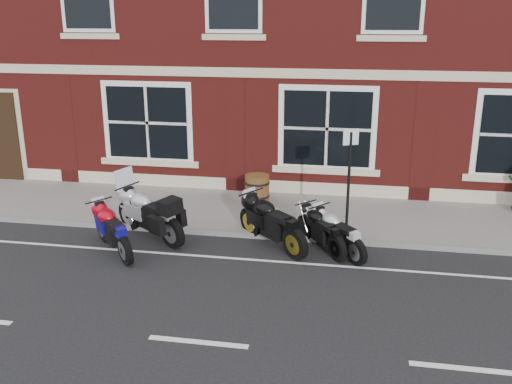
% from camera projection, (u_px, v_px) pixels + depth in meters
% --- Properties ---
extents(ground, '(80.00, 80.00, 0.00)m').
position_uv_depth(ground, '(238.00, 263.00, 11.71)').
color(ground, black).
rests_on(ground, ground).
extents(sidewalk, '(30.00, 3.00, 0.12)m').
position_uv_depth(sidewalk, '(262.00, 212.00, 14.51)').
color(sidewalk, slate).
rests_on(sidewalk, ground).
extents(kerb, '(30.00, 0.16, 0.12)m').
position_uv_depth(kerb, '(250.00, 235.00, 13.02)').
color(kerb, slate).
rests_on(kerb, ground).
extents(moto_touring_silver, '(2.00, 1.42, 1.52)m').
position_uv_depth(moto_touring_silver, '(149.00, 211.00, 12.87)').
color(moto_touring_silver, black).
rests_on(moto_touring_silver, ground).
extents(moto_sport_red, '(1.49, 1.65, 0.94)m').
position_uv_depth(moto_sport_red, '(114.00, 228.00, 12.12)').
color(moto_sport_red, black).
rests_on(moto_sport_red, ground).
extents(moto_sport_black, '(1.73, 1.72, 1.03)m').
position_uv_depth(moto_sport_black, '(272.00, 221.00, 12.37)').
color(moto_sport_black, black).
rests_on(moto_sport_black, ground).
extents(moto_sport_silver, '(1.29, 1.56, 0.86)m').
position_uv_depth(moto_sport_silver, '(337.00, 231.00, 12.06)').
color(moto_sport_silver, black).
rests_on(moto_sport_silver, ground).
extents(moto_naked_black, '(1.18, 1.63, 0.85)m').
position_uv_depth(moto_naked_black, '(321.00, 228.00, 12.26)').
color(moto_naked_black, black).
rests_on(moto_naked_black, ground).
extents(barrel_planter, '(0.67, 0.67, 0.74)m').
position_uv_depth(barrel_planter, '(257.00, 189.00, 14.96)').
color(barrel_planter, '#482A13').
rests_on(barrel_planter, sidewalk).
extents(parking_sign, '(0.33, 0.15, 2.44)m').
position_uv_depth(parking_sign, '(349.00, 176.00, 12.34)').
color(parking_sign, black).
rests_on(parking_sign, sidewalk).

